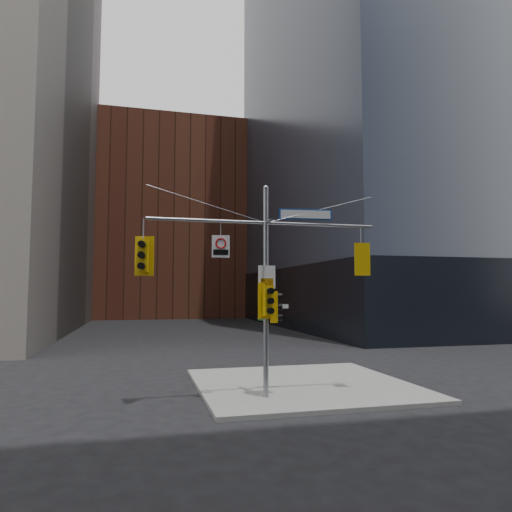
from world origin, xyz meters
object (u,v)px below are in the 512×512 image
traffic_light_pole_side (275,307)px  regulatory_sign_arm (221,246)px  traffic_light_east_arm (361,260)px  signal_assembly (266,269)px  traffic_light_west_arm (143,255)px  traffic_light_pole_front (268,301)px  street_sign_blade (306,214)px

traffic_light_pole_side → regulatory_sign_arm: regulatory_sign_arm is taller
traffic_light_east_arm → regulatory_sign_arm: (-5.11, -0.02, 0.37)m
signal_assembly → traffic_light_east_arm: signal_assembly is taller
traffic_light_west_arm → traffic_light_east_arm: (7.61, -0.01, 0.00)m
traffic_light_west_arm → traffic_light_pole_front: traffic_light_west_arm is taller
traffic_light_west_arm → regulatory_sign_arm: regulatory_sign_arm is taller
traffic_light_pole_side → street_sign_blade: street_sign_blade is taller
traffic_light_west_arm → traffic_light_pole_side: traffic_light_west_arm is taller
traffic_light_pole_front → street_sign_blade: bearing=-0.1°
signal_assembly → regulatory_sign_arm: bearing=-179.3°
regulatory_sign_arm → street_sign_blade: bearing=7.2°
signal_assembly → traffic_light_west_arm: size_ratio=6.26×
signal_assembly → traffic_light_west_arm: signal_assembly is taller
signal_assembly → street_sign_blade: bearing=0.1°
signal_assembly → traffic_light_pole_side: size_ratio=7.53×
signal_assembly → street_sign_blade: (1.45, 0.00, 1.93)m
signal_assembly → traffic_light_east_arm: 3.57m
traffic_light_west_arm → traffic_light_east_arm: 7.61m
traffic_light_pole_side → street_sign_blade: size_ratio=0.56×
traffic_light_west_arm → regulatory_sign_arm: bearing=13.9°
street_sign_blade → signal_assembly: bearing=-173.1°
traffic_light_pole_front → regulatory_sign_arm: (-1.56, 0.25, 1.82)m
traffic_light_pole_front → regulatory_sign_arm: 2.41m
traffic_light_east_arm → traffic_light_pole_front: size_ratio=0.97×
traffic_light_east_arm → regulatory_sign_arm: size_ratio=1.58×
traffic_light_pole_side → regulatory_sign_arm: (-1.88, -0.02, 2.04)m
traffic_light_east_arm → traffic_light_west_arm: bearing=12.5°
signal_assembly → traffic_light_east_arm: size_ratio=6.85×
street_sign_blade → traffic_light_west_arm: bearing=-173.4°
signal_assembly → regulatory_sign_arm: signal_assembly is taller
traffic_light_pole_front → street_sign_blade: size_ratio=0.64×
traffic_light_west_arm → street_sign_blade: size_ratio=0.68×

